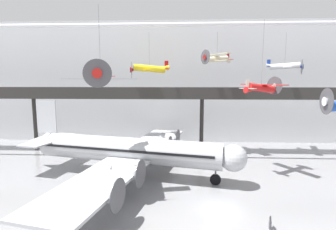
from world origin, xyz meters
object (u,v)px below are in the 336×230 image
(airliner_silver_main, at_px, (127,150))
(suspended_plane_yellow_lowwing, at_px, (149,69))
(suspended_plane_white_twin, at_px, (285,66))
(suspended_plane_red_highwing, at_px, (261,88))
(suspended_plane_cream_biplane, at_px, (217,59))
(info_sign_pedestal, at_px, (270,224))
(suspended_plane_silver_racer, at_px, (101,76))

(airliner_silver_main, distance_m, suspended_plane_yellow_lowwing, 15.42)
(suspended_plane_white_twin, distance_m, suspended_plane_red_highwing, 13.02)
(suspended_plane_cream_biplane, bearing_deg, info_sign_pedestal, 61.93)
(airliner_silver_main, height_order, suspended_plane_red_highwing, suspended_plane_red_highwing)
(suspended_plane_white_twin, height_order, info_sign_pedestal, suspended_plane_white_twin)
(info_sign_pedestal, bearing_deg, airliner_silver_main, 150.13)
(suspended_plane_yellow_lowwing, relative_size, suspended_plane_red_highwing, 0.83)
(suspended_plane_cream_biplane, xyz_separation_m, info_sign_pedestal, (1.71, -23.25, -15.56))
(suspended_plane_cream_biplane, xyz_separation_m, suspended_plane_silver_racer, (-14.40, -16.88, -3.06))
(suspended_plane_silver_racer, xyz_separation_m, suspended_plane_yellow_lowwing, (3.27, 16.09, 1.42))
(airliner_silver_main, xyz_separation_m, suspended_plane_cream_biplane, (12.90, 11.51, 12.57))
(suspended_plane_cream_biplane, height_order, info_sign_pedestal, suspended_plane_cream_biplane)
(suspended_plane_red_highwing, bearing_deg, suspended_plane_cream_biplane, 82.95)
(suspended_plane_cream_biplane, height_order, suspended_plane_yellow_lowwing, suspended_plane_cream_biplane)
(airliner_silver_main, bearing_deg, suspended_plane_cream_biplane, 54.23)
(airliner_silver_main, bearing_deg, info_sign_pedestal, -26.27)
(suspended_plane_yellow_lowwing, xyz_separation_m, suspended_plane_red_highwing, (15.71, -8.74, -2.82))
(suspended_plane_yellow_lowwing, bearing_deg, airliner_silver_main, 67.54)
(suspended_plane_red_highwing, bearing_deg, suspended_plane_silver_racer, 168.42)
(suspended_plane_silver_racer, xyz_separation_m, suspended_plane_red_highwing, (18.98, 7.34, -1.40))
(suspended_plane_yellow_lowwing, bearing_deg, info_sign_pedestal, 106.70)
(suspended_plane_white_twin, bearing_deg, suspended_plane_cream_biplane, -157.34)
(suspended_plane_red_highwing, bearing_deg, airliner_silver_main, 153.73)
(airliner_silver_main, height_order, suspended_plane_silver_racer, suspended_plane_silver_racer)
(suspended_plane_white_twin, xyz_separation_m, suspended_plane_red_highwing, (-6.90, -10.54, -3.25))
(airliner_silver_main, distance_m, info_sign_pedestal, 18.98)
(suspended_plane_silver_racer, relative_size, suspended_plane_white_twin, 1.20)
(suspended_plane_white_twin, height_order, suspended_plane_yellow_lowwing, suspended_plane_white_twin)
(info_sign_pedestal, bearing_deg, suspended_plane_silver_racer, 167.32)
(suspended_plane_yellow_lowwing, bearing_deg, suspended_plane_cream_biplane, 171.03)
(suspended_plane_white_twin, bearing_deg, info_sign_pedestal, -94.32)
(suspended_plane_white_twin, bearing_deg, suspended_plane_yellow_lowwing, -157.81)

